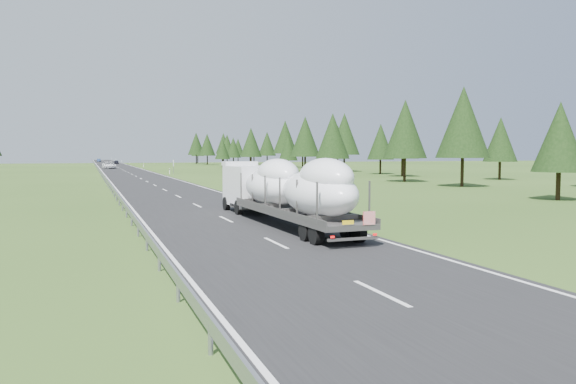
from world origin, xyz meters
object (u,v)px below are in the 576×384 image
object	(u,v)px
highway_sign	(173,164)
distant_car_dark	(116,162)
boat_truck	(283,188)
distant_van	(109,165)
distant_car_blue	(99,160)

from	to	relation	value
highway_sign	distant_car_dark	xyz separation A→B (m)	(-5.29, 97.90, -1.15)
boat_truck	distant_van	xyz separation A→B (m)	(-4.78, 114.66, -1.16)
distant_car_dark	distant_car_blue	xyz separation A→B (m)	(-4.79, 48.15, 0.02)
distant_car_dark	highway_sign	bearing A→B (deg)	-82.05
boat_truck	distant_car_dark	world-z (taller)	boat_truck
boat_truck	highway_sign	bearing A→B (deg)	86.24
highway_sign	distant_van	distance (m)	41.49
distant_van	distant_car_blue	distance (m)	105.72
highway_sign	distant_car_dark	world-z (taller)	highway_sign
highway_sign	distant_car_blue	bearing A→B (deg)	93.95
distant_van	boat_truck	bearing A→B (deg)	-92.89
distant_car_blue	boat_truck	bearing A→B (deg)	-86.66
distant_van	distant_car_blue	xyz separation A→B (m)	(-0.41, 105.72, -0.14)
highway_sign	boat_truck	distance (m)	74.49
distant_van	distant_car_blue	size ratio (longest dim) A/B	1.43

